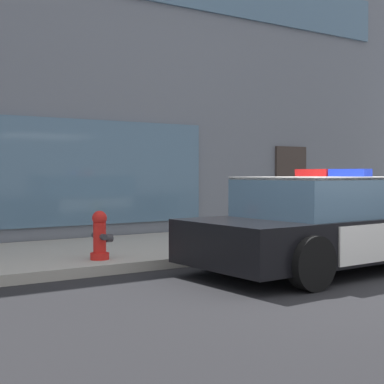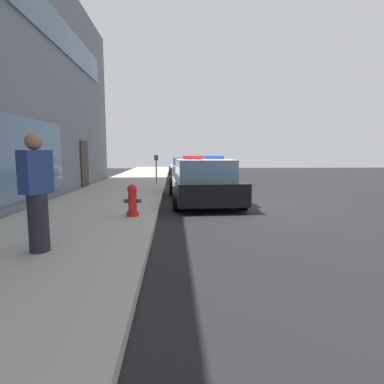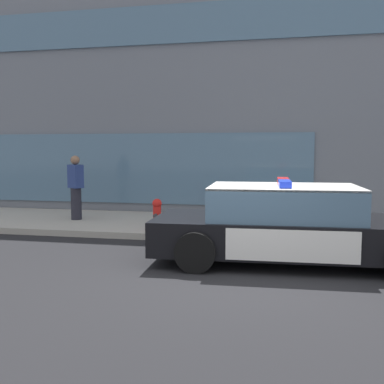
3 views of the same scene
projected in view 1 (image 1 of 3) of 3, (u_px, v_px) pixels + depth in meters
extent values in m
plane|color=black|center=(348.00, 285.00, 7.38)|extent=(48.00, 48.00, 0.00)
cube|color=#A39E93|center=(179.00, 246.00, 10.73)|extent=(48.00, 3.39, 0.15)
cube|color=#382D28|center=(291.00, 188.00, 14.57)|extent=(1.00, 0.08, 2.10)
cube|color=black|center=(340.00, 235.00, 8.72)|extent=(5.04, 2.05, 0.60)
cube|color=silver|center=(254.00, 231.00, 7.69)|extent=(1.46, 1.87, 0.05)
cube|color=silver|center=(290.00, 230.00, 9.42)|extent=(2.09, 0.11, 0.51)
cube|color=yellow|center=(289.00, 230.00, 9.43)|extent=(0.22, 0.02, 0.26)
cube|color=slate|center=(331.00, 198.00, 8.58)|extent=(2.65, 1.77, 0.60)
cube|color=silver|center=(332.00, 178.00, 8.57)|extent=(2.65, 1.77, 0.04)
cube|color=red|center=(314.00, 173.00, 8.84)|extent=(0.22, 0.64, 0.11)
cube|color=blue|center=(350.00, 173.00, 8.30)|extent=(0.22, 0.64, 0.11)
cylinder|color=black|center=(359.00, 234.00, 10.43)|extent=(0.69, 0.25, 0.68)
cylinder|color=black|center=(216.00, 247.00, 8.51)|extent=(0.69, 0.25, 0.68)
cylinder|color=black|center=(311.00, 263.00, 7.01)|extent=(0.69, 0.25, 0.68)
cylinder|color=red|center=(100.00, 256.00, 8.59)|extent=(0.28, 0.28, 0.10)
cylinder|color=red|center=(100.00, 238.00, 8.58)|extent=(0.19, 0.19, 0.45)
sphere|color=red|center=(100.00, 218.00, 8.57)|extent=(0.22, 0.22, 0.22)
cylinder|color=#333338|center=(99.00, 213.00, 8.57)|extent=(0.06, 0.06, 0.05)
cylinder|color=#333338|center=(104.00, 237.00, 8.46)|extent=(0.09, 0.10, 0.09)
cylinder|color=#333338|center=(96.00, 235.00, 8.70)|extent=(0.09, 0.10, 0.09)
cylinder|color=#333338|center=(109.00, 238.00, 8.66)|extent=(0.10, 0.12, 0.12)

